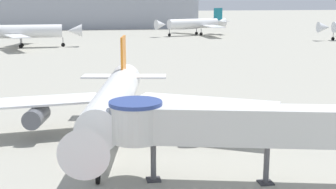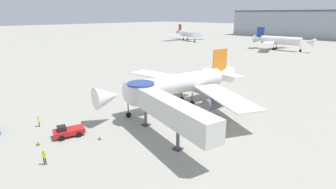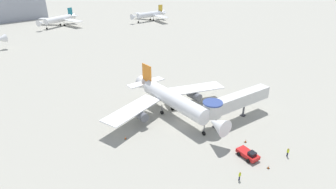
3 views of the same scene
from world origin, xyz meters
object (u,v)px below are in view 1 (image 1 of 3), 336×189
Objects in this scene: background_jet_blue_tail at (27,31)px; background_jet_teal_tail at (195,24)px; main_airplane at (114,102)px; jet_bridge at (214,124)px.

background_jet_teal_tail is (54.67, 32.03, -0.21)m from background_jet_blue_tail.
background_jet_blue_tail is (-19.38, 90.00, 0.42)m from main_airplane.
background_jet_blue_tail is 63.36m from background_jet_teal_tail.
jet_bridge is 0.61× the size of background_jet_teal_tail.
jet_bridge is 0.65× the size of background_jet_blue_tail.
main_airplane is 1.15× the size of background_jet_blue_tail.
main_airplane is 92.07m from background_jet_blue_tail.
main_airplane is 13.45m from jet_bridge.
background_jet_teal_tail reaches higher than jet_bridge.
background_jet_blue_tail is at bearing 111.99° from main_airplane.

